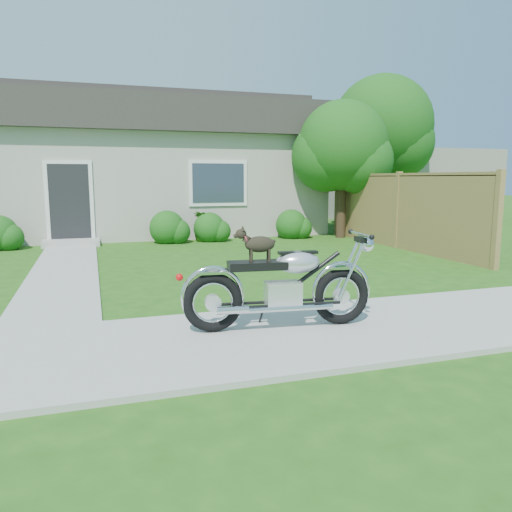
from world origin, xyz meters
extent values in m
plane|color=#235114|center=(0.00, 0.00, 0.00)|extent=(80.00, 80.00, 0.00)
cube|color=#9E9B93|center=(0.00, 0.00, 0.02)|extent=(24.00, 2.20, 0.04)
cube|color=#9E9B93|center=(-1.50, 5.00, 0.01)|extent=(1.20, 8.00, 0.03)
cube|color=#ADA99D|center=(0.00, 12.00, 1.50)|extent=(12.00, 6.00, 3.00)
cube|color=#2D2B28|center=(0.00, 12.00, 3.50)|extent=(12.60, 6.60, 1.00)
cube|color=#2D2B28|center=(0.00, 12.00, 4.20)|extent=(12.60, 2.00, 0.60)
cube|color=black|center=(-1.50, 8.97, 1.05)|extent=(1.00, 0.06, 2.10)
cube|color=#9E9B93|center=(-1.50, 8.62, 0.08)|extent=(1.40, 0.70, 0.16)
cube|color=#2D3847|center=(2.50, 8.97, 1.60)|extent=(1.70, 0.05, 1.30)
cube|color=olive|center=(6.30, 5.75, 0.90)|extent=(0.08, 6.50, 1.80)
cube|color=olive|center=(6.30, 9.00, 0.95)|extent=(0.12, 0.12, 1.90)
cube|color=olive|center=(6.30, 5.75, 0.95)|extent=(0.12, 0.12, 1.90)
cube|color=olive|center=(6.30, 2.50, 0.95)|extent=(0.12, 0.12, 1.90)
cube|color=olive|center=(6.30, 5.75, 1.82)|extent=(0.08, 6.50, 0.08)
cylinder|color=#3D2B1C|center=(6.00, 8.18, 1.08)|extent=(0.28, 0.28, 2.15)
sphere|color=#1A4F15|center=(6.00, 8.18, 2.67)|extent=(2.58, 2.58, 2.58)
sphere|color=#1A4F15|center=(6.40, 7.88, 2.24)|extent=(1.89, 1.89, 1.89)
cylinder|color=#3D2B1C|center=(8.50, 10.13, 1.41)|extent=(0.28, 0.28, 2.81)
sphere|color=#1A4F15|center=(8.50, 10.13, 3.49)|extent=(3.38, 3.38, 3.38)
sphere|color=#1A4F15|center=(8.90, 9.83, 2.93)|extent=(2.48, 2.48, 2.48)
sphere|color=#1A4F15|center=(4.56, 8.50, 0.39)|extent=(0.91, 0.91, 0.91)
sphere|color=#1A4F15|center=(0.95, 8.50, 0.40)|extent=(0.95, 0.95, 0.95)
sphere|color=#1A4F15|center=(2.11, 8.50, 0.37)|extent=(0.87, 0.87, 0.87)
imported|color=#36641B|center=(1.92, 8.55, 0.42)|extent=(0.67, 0.67, 0.84)
torus|color=black|center=(1.76, 0.09, 0.38)|extent=(0.68, 0.18, 0.67)
torus|color=black|center=(0.27, 0.26, 0.38)|extent=(0.68, 0.18, 0.67)
cube|color=silver|center=(1.06, 0.17, 0.42)|extent=(0.42, 0.28, 0.30)
ellipsoid|color=silver|center=(1.23, 0.15, 0.79)|extent=(0.54, 0.34, 0.26)
cube|color=black|center=(0.76, 0.20, 0.78)|extent=(0.67, 0.33, 0.09)
cube|color=silver|center=(1.76, 0.09, 0.72)|extent=(0.31, 0.17, 0.03)
cube|color=silver|center=(0.27, 0.26, 0.72)|extent=(0.31, 0.17, 0.03)
cylinder|color=silver|center=(1.98, 0.07, 1.09)|extent=(0.09, 0.60, 0.03)
sphere|color=silver|center=(2.05, 0.06, 0.98)|extent=(0.19, 0.19, 0.17)
cylinder|color=silver|center=(1.05, 0.04, 0.29)|extent=(1.10, 0.18, 0.06)
ellipsoid|color=black|center=(0.79, 0.20, 1.01)|extent=(0.36, 0.20, 0.18)
sphere|color=black|center=(0.58, 0.22, 1.13)|extent=(0.12, 0.12, 0.11)
cylinder|color=black|center=(0.70, 0.25, 0.89)|extent=(0.03, 0.03, 0.14)
cylinder|color=black|center=(0.69, 0.17, 0.89)|extent=(0.03, 0.03, 0.14)
cylinder|color=black|center=(0.90, 0.23, 0.89)|extent=(0.03, 0.03, 0.14)
cylinder|color=black|center=(0.89, 0.15, 0.89)|extent=(0.03, 0.03, 0.14)
torus|color=#DA3A4F|center=(0.63, 0.22, 1.08)|extent=(0.06, 0.10, 0.09)
camera|label=1|loc=(-0.96, -4.98, 1.73)|focal=35.00mm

